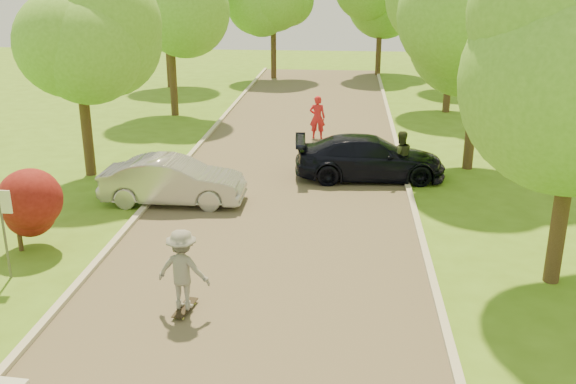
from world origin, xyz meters
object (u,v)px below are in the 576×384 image
(dark_sedan, at_px, (370,158))
(skateboarder, at_px, (183,270))
(silver_sedan, at_px, (173,181))
(longboard, at_px, (185,308))
(person_striped, at_px, (317,117))
(person_olive, at_px, (400,157))
(street_sign, at_px, (1,216))

(dark_sedan, xyz_separation_m, skateboarder, (-4.11, -9.65, 0.24))
(silver_sedan, bearing_deg, longboard, -163.95)
(silver_sedan, height_order, person_striped, person_striped)
(person_olive, bearing_deg, dark_sedan, -29.26)
(longboard, height_order, person_striped, person_striped)
(silver_sedan, relative_size, longboard, 4.75)
(silver_sedan, distance_m, skateboarder, 6.88)
(dark_sedan, height_order, person_olive, person_olive)
(person_olive, bearing_deg, street_sign, 26.16)
(silver_sedan, relative_size, dark_sedan, 0.85)
(silver_sedan, xyz_separation_m, person_olive, (7.10, 2.80, 0.17))
(longboard, xyz_separation_m, person_olive, (5.12, 9.38, 0.79))
(person_olive, bearing_deg, skateboarder, 47.06)
(longboard, bearing_deg, person_striped, -89.03)
(dark_sedan, relative_size, person_olive, 2.90)
(longboard, height_order, person_olive, person_olive)
(person_olive, bearing_deg, silver_sedan, 7.22)
(skateboarder, xyz_separation_m, person_striped, (2.04, 15.06, -0.06))
(silver_sedan, relative_size, person_striped, 2.36)
(longboard, bearing_deg, street_sign, -6.27)
(dark_sedan, bearing_deg, person_olive, -109.28)
(dark_sedan, height_order, longboard, dark_sedan)
(skateboarder, distance_m, person_striped, 15.20)
(dark_sedan, bearing_deg, person_striped, 16.65)
(street_sign, relative_size, person_olive, 1.23)
(skateboarder, height_order, person_striped, skateboarder)
(street_sign, distance_m, person_striped, 15.34)
(dark_sedan, bearing_deg, skateboarder, 152.59)
(person_striped, height_order, person_olive, person_striped)
(silver_sedan, relative_size, skateboarder, 2.51)
(street_sign, relative_size, longboard, 2.36)
(longboard, bearing_deg, dark_sedan, -104.41)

